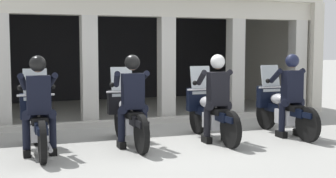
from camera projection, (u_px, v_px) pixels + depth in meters
name	position (u px, v px, depth m)	size (l,w,h in m)	color
ground_plane	(128.00, 117.00, 11.16)	(80.00, 80.00, 0.00)	#999993
station_building	(105.00, 39.00, 12.90)	(10.28, 5.27, 3.01)	black
kerb_strip	(135.00, 122.00, 10.15)	(9.78, 0.24, 0.12)	#B7B5AD
motorcycle_far_left	(38.00, 122.00, 7.46)	(0.62, 2.04, 1.35)	black
police_officer_far_left	(39.00, 97.00, 7.15)	(0.63, 0.61, 1.58)	black
motorcycle_center_left	(128.00, 116.00, 8.06)	(0.62, 2.04, 1.35)	black
police_officer_center_left	(132.00, 93.00, 7.75)	(0.63, 0.61, 1.58)	black
motorcycle_center_right	(210.00, 113.00, 8.49)	(0.62, 2.04, 1.35)	black
police_officer_center_right	(217.00, 90.00, 8.18)	(0.63, 0.61, 1.58)	black
motorcycle_far_right	(282.00, 109.00, 8.98)	(0.62, 2.04, 1.35)	black
police_officer_far_right	(291.00, 88.00, 8.68)	(0.63, 0.61, 1.58)	black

